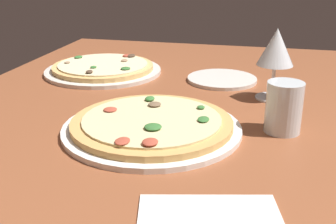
{
  "coord_description": "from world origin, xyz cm",
  "views": [
    {
      "loc": [
        75.89,
        15.08,
        35.42
      ],
      "look_at": [
        2.74,
        -2.42,
        7.0
      ],
      "focal_mm": 45.64,
      "sensor_mm": 36.0,
      "label": 1
    }
  ],
  "objects_px": {
    "wine_glass_far": "(276,50)",
    "water_glass": "(284,110)",
    "side_plate": "(222,79)",
    "pizza_side": "(103,68)",
    "pizza_main": "(152,125)"
  },
  "relations": [
    {
      "from": "wine_glass_far",
      "to": "water_glass",
      "type": "bearing_deg",
      "value": 5.97
    },
    {
      "from": "water_glass",
      "to": "side_plate",
      "type": "relative_size",
      "value": 0.53
    },
    {
      "from": "pizza_side",
      "to": "water_glass",
      "type": "bearing_deg",
      "value": 56.86
    },
    {
      "from": "pizza_main",
      "to": "pizza_side",
      "type": "xyz_separation_m",
      "value": [
        -0.36,
        -0.24,
        -0.0
      ]
    },
    {
      "from": "pizza_side",
      "to": "side_plate",
      "type": "distance_m",
      "value": 0.33
    },
    {
      "from": "water_glass",
      "to": "pizza_main",
      "type": "bearing_deg",
      "value": -77.31
    },
    {
      "from": "pizza_side",
      "to": "side_plate",
      "type": "bearing_deg",
      "value": 89.37
    },
    {
      "from": "pizza_side",
      "to": "wine_glass_far",
      "type": "distance_m",
      "value": 0.48
    },
    {
      "from": "pizza_main",
      "to": "water_glass",
      "type": "xyz_separation_m",
      "value": [
        -0.05,
        0.23,
        0.03
      ]
    },
    {
      "from": "wine_glass_far",
      "to": "side_plate",
      "type": "bearing_deg",
      "value": -132.12
    },
    {
      "from": "water_glass",
      "to": "side_plate",
      "type": "distance_m",
      "value": 0.34
    },
    {
      "from": "side_plate",
      "to": "water_glass",
      "type": "bearing_deg",
      "value": 25.61
    },
    {
      "from": "pizza_main",
      "to": "wine_glass_far",
      "type": "xyz_separation_m",
      "value": [
        -0.24,
        0.21,
        0.1
      ]
    },
    {
      "from": "pizza_main",
      "to": "pizza_side",
      "type": "relative_size",
      "value": 1.05
    },
    {
      "from": "pizza_main",
      "to": "wine_glass_far",
      "type": "relative_size",
      "value": 2.08
    }
  ]
}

